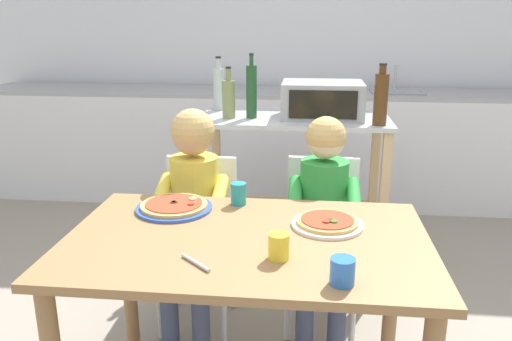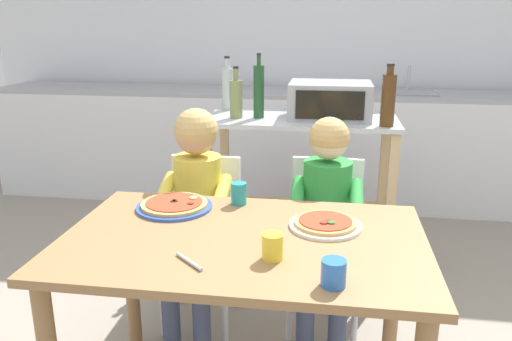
{
  "view_description": "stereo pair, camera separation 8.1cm",
  "coord_description": "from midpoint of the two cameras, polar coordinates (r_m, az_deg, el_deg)",
  "views": [
    {
      "loc": [
        0.2,
        -1.6,
        1.47
      ],
      "look_at": [
        0.0,
        0.3,
        0.89
      ],
      "focal_mm": 35.84,
      "sensor_mm": 36.0,
      "label": 1
    },
    {
      "loc": [
        0.28,
        -1.59,
        1.47
      ],
      "look_at": [
        0.0,
        0.3,
        0.89
      ],
      "focal_mm": 35.84,
      "sensor_mm": 36.0,
      "label": 2
    }
  ],
  "objects": [
    {
      "name": "ground_plane",
      "position": [
        3.12,
        0.92,
        -11.4
      ],
      "size": [
        11.41,
        11.41,
        0.0
      ],
      "primitive_type": "plane",
      "color": "gray"
    },
    {
      "name": "back_wall_tiled",
      "position": [
        4.52,
        3.12,
        15.17
      ],
      "size": [
        5.56,
        0.12,
        2.7
      ],
      "color": "silver",
      "rests_on": "ground"
    },
    {
      "name": "kitchen_counter",
      "position": [
        4.23,
        2.64,
        2.81
      ],
      "size": [
        5.0,
        0.6,
        1.11
      ],
      "color": "silver",
      "rests_on": "ground"
    },
    {
      "name": "kitchen_island_cart",
      "position": [
        3.05,
        3.39,
        0.35
      ],
      "size": [
        1.1,
        0.55,
        0.92
      ],
      "color": "#B7BABF",
      "rests_on": "ground"
    },
    {
      "name": "toaster_oven",
      "position": [
        2.96,
        6.64,
        7.84
      ],
      "size": [
        0.46,
        0.36,
        0.2
      ],
      "color": "#999BA0",
      "rests_on": "kitchen_island_cart"
    },
    {
      "name": "bottle_dark_olive_oil",
      "position": [
        2.92,
        -1.31,
        8.86
      ],
      "size": [
        0.06,
        0.06,
        0.36
      ],
      "color": "#1E4723",
      "rests_on": "kitchen_island_cart"
    },
    {
      "name": "bottle_squat_spirits",
      "position": [
        3.2,
        -4.91,
        9.15
      ],
      "size": [
        0.07,
        0.07,
        0.33
      ],
      "color": "#ADB7B2",
      "rests_on": "kitchen_island_cart"
    },
    {
      "name": "bottle_brown_beer",
      "position": [
        2.93,
        -3.86,
        8.05
      ],
      "size": [
        0.07,
        0.07,
        0.29
      ],
      "color": "olive",
      "rests_on": "kitchen_island_cart"
    },
    {
      "name": "bottle_tall_green_wine",
      "position": [
        2.78,
        12.95,
        7.86
      ],
      "size": [
        0.07,
        0.07,
        0.33
      ],
      "color": "#4C2D14",
      "rests_on": "kitchen_island_cart"
    },
    {
      "name": "dining_table",
      "position": [
        1.82,
        -2.32,
        -10.63
      ],
      "size": [
        1.25,
        0.79,
        0.74
      ],
      "color": "olive",
      "rests_on": "ground"
    },
    {
      "name": "dining_chair_left",
      "position": [
        2.52,
        -7.29,
        -6.51
      ],
      "size": [
        0.36,
        0.36,
        0.81
      ],
      "color": "silver",
      "rests_on": "ground"
    },
    {
      "name": "dining_chair_right",
      "position": [
        2.51,
        6.43,
        -6.64
      ],
      "size": [
        0.36,
        0.36,
        0.81
      ],
      "color": "silver",
      "rests_on": "ground"
    },
    {
      "name": "child_in_yellow_shirt",
      "position": [
        2.34,
        -8.12,
        -2.88
      ],
      "size": [
        0.32,
        0.42,
        1.06
      ],
      "color": "#424C6B",
      "rests_on": "ground"
    },
    {
      "name": "child_in_green_shirt",
      "position": [
        2.33,
        6.58,
        -3.8
      ],
      "size": [
        0.32,
        0.42,
        1.03
      ],
      "color": "#424C6B",
      "rests_on": "ground"
    },
    {
      "name": "pizza_plate_blue_rimmed",
      "position": [
        2.04,
        -10.25,
        -3.98
      ],
      "size": [
        0.3,
        0.3,
        0.03
      ],
      "color": "#3356B7",
      "rests_on": "dining_table"
    },
    {
      "name": "pizza_plate_white",
      "position": [
        1.87,
        6.73,
        -5.84
      ],
      "size": [
        0.26,
        0.26,
        0.03
      ],
      "color": "white",
      "rests_on": "dining_table"
    },
    {
      "name": "drinking_cup_teal",
      "position": [
        2.06,
        -3.09,
        -2.61
      ],
      "size": [
        0.06,
        0.06,
        0.09
      ],
      "primitive_type": "cylinder",
      "color": "teal",
      "rests_on": "dining_table"
    },
    {
      "name": "drinking_cup_yellow",
      "position": [
        1.6,
        1.1,
        -8.47
      ],
      "size": [
        0.07,
        0.07,
        0.08
      ],
      "primitive_type": "cylinder",
      "color": "yellow",
      "rests_on": "dining_table"
    },
    {
      "name": "drinking_cup_blue",
      "position": [
        1.48,
        8.06,
        -11.09
      ],
      "size": [
        0.07,
        0.07,
        0.08
      ],
      "primitive_type": "cylinder",
      "color": "blue",
      "rests_on": "dining_table"
    },
    {
      "name": "serving_spoon",
      "position": [
        1.6,
        -8.23,
        -10.17
      ],
      "size": [
        0.11,
        0.1,
        0.01
      ],
      "primitive_type": "cylinder",
      "rotation": [
        0.0,
        1.57,
        2.4
      ],
      "color": "#B7BABF",
      "rests_on": "dining_table"
    }
  ]
}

